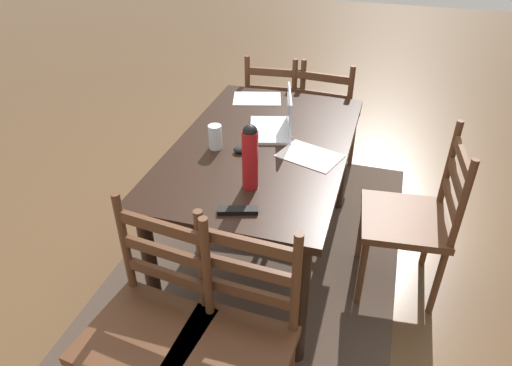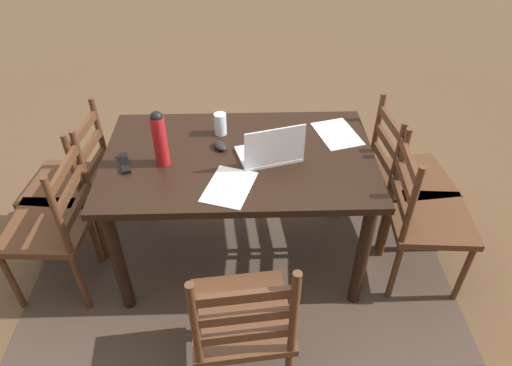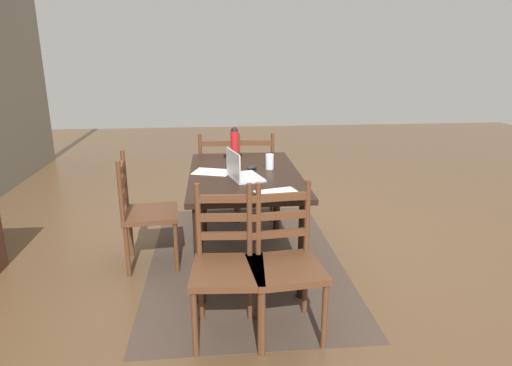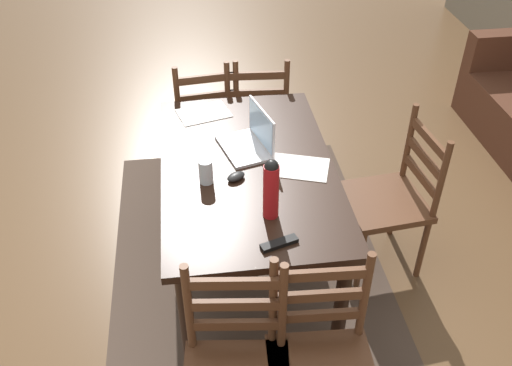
% 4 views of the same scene
% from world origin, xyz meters
% --- Properties ---
extents(ground_plane, '(14.00, 14.00, 0.00)m').
position_xyz_m(ground_plane, '(0.00, 0.00, 0.00)').
color(ground_plane, brown).
extents(area_rug, '(2.50, 1.61, 0.01)m').
position_xyz_m(area_rug, '(0.00, 0.00, 0.00)').
color(area_rug, '#47382D').
rests_on(area_rug, ground).
extents(dining_table, '(1.46, 0.89, 0.78)m').
position_xyz_m(dining_table, '(0.00, 0.00, 0.67)').
color(dining_table, black).
rests_on(dining_table, ground).
extents(chair_right_near, '(0.49, 0.49, 0.95)m').
position_xyz_m(chair_right_near, '(1.02, -0.17, 0.46)').
color(chair_right_near, '#56331E').
rests_on(chair_right_near, ground).
extents(chair_right_far, '(0.46, 0.46, 0.95)m').
position_xyz_m(chair_right_far, '(1.02, 0.18, 0.46)').
color(chair_right_far, '#56331E').
rests_on(chair_right_far, ground).
extents(chair_far_head, '(0.48, 0.48, 0.95)m').
position_xyz_m(chair_far_head, '(-0.00, 0.82, 0.46)').
color(chair_far_head, '#56331E').
rests_on(chair_far_head, ground).
extents(chair_left_far, '(0.47, 0.47, 0.95)m').
position_xyz_m(chair_left_far, '(-1.02, 0.18, 0.46)').
color(chair_left_far, '#56331E').
rests_on(chair_left_far, ground).
extents(chair_left_near, '(0.48, 0.48, 0.95)m').
position_xyz_m(chair_left_near, '(-1.02, -0.17, 0.46)').
color(chair_left_near, '#56331E').
rests_on(chair_left_near, ground).
extents(laptop, '(0.37, 0.30, 0.23)m').
position_xyz_m(laptop, '(-0.17, 0.04, 0.84)').
color(laptop, silver).
rests_on(laptop, dining_table).
extents(water_bottle, '(0.07, 0.07, 0.31)m').
position_xyz_m(water_bottle, '(0.40, 0.06, 0.94)').
color(water_bottle, red).
rests_on(water_bottle, dining_table).
extents(drinking_glass, '(0.07, 0.07, 0.13)m').
position_xyz_m(drinking_glass, '(0.10, -0.22, 0.84)').
color(drinking_glass, silver).
rests_on(drinking_glass, dining_table).
extents(computer_mouse, '(0.10, 0.12, 0.03)m').
position_xyz_m(computer_mouse, '(0.10, -0.07, 0.79)').
color(computer_mouse, black).
rests_on(computer_mouse, dining_table).
extents(tv_remote, '(0.09, 0.18, 0.02)m').
position_xyz_m(tv_remote, '(0.60, 0.07, 0.79)').
color(tv_remote, black).
rests_on(tv_remote, dining_table).
extents(paper_stack_left, '(0.29, 0.35, 0.00)m').
position_xyz_m(paper_stack_left, '(0.05, 0.26, 0.78)').
color(paper_stack_left, white).
rests_on(paper_stack_left, dining_table).
extents(paper_stack_right, '(0.28, 0.34, 0.00)m').
position_xyz_m(paper_stack_right, '(-0.56, -0.19, 0.78)').
color(paper_stack_right, white).
rests_on(paper_stack_right, dining_table).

